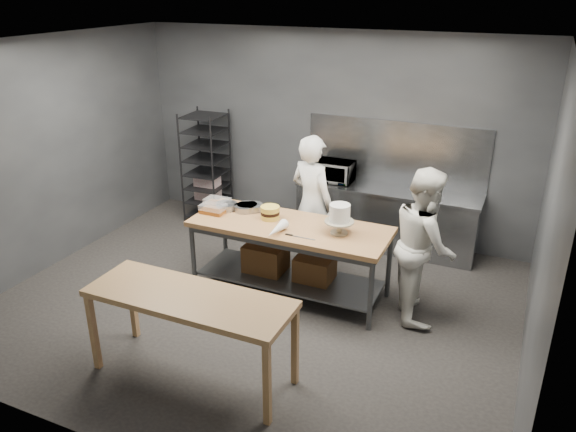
% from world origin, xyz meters
% --- Properties ---
extents(ground, '(6.00, 6.00, 0.00)m').
position_xyz_m(ground, '(0.00, 0.00, 0.00)').
color(ground, black).
rests_on(ground, ground).
extents(back_wall, '(6.00, 0.04, 3.00)m').
position_xyz_m(back_wall, '(0.00, 2.50, 1.50)').
color(back_wall, '#4C4F54').
rests_on(back_wall, ground).
extents(work_table, '(2.40, 0.90, 0.92)m').
position_xyz_m(work_table, '(0.24, 0.45, 0.57)').
color(work_table, olive).
rests_on(work_table, ground).
extents(near_counter, '(2.00, 0.70, 0.90)m').
position_xyz_m(near_counter, '(0.07, -1.43, 0.81)').
color(near_counter, olive).
rests_on(near_counter, ground).
extents(back_counter, '(2.60, 0.60, 0.90)m').
position_xyz_m(back_counter, '(1.00, 2.18, 0.45)').
color(back_counter, slate).
rests_on(back_counter, ground).
extents(splashback_panel, '(2.60, 0.02, 0.90)m').
position_xyz_m(splashback_panel, '(1.00, 2.48, 1.35)').
color(splashback_panel, slate).
rests_on(splashback_panel, back_counter).
extents(speed_rack, '(0.63, 0.68, 1.75)m').
position_xyz_m(speed_rack, '(-1.93, 2.10, 0.86)').
color(speed_rack, black).
rests_on(speed_rack, ground).
extents(chef_behind, '(0.78, 0.64, 1.84)m').
position_xyz_m(chef_behind, '(0.26, 1.17, 0.92)').
color(chef_behind, white).
rests_on(chef_behind, ground).
extents(chef_right, '(0.93, 1.05, 1.78)m').
position_xyz_m(chef_right, '(1.83, 0.60, 0.89)').
color(chef_right, silver).
rests_on(chef_right, ground).
extents(microwave, '(0.54, 0.37, 0.30)m').
position_xyz_m(microwave, '(0.20, 2.18, 1.05)').
color(microwave, black).
rests_on(microwave, back_counter).
extents(frosted_cake_stand, '(0.34, 0.34, 0.36)m').
position_xyz_m(frosted_cake_stand, '(0.89, 0.42, 1.14)').
color(frosted_cake_stand, '#A69D84').
rests_on(frosted_cake_stand, work_table).
extents(layer_cake, '(0.23, 0.23, 0.16)m').
position_xyz_m(layer_cake, '(-0.02, 0.49, 1.00)').
color(layer_cake, '#EFC94C').
rests_on(layer_cake, work_table).
extents(cake_pans, '(0.59, 0.37, 0.07)m').
position_xyz_m(cake_pans, '(-0.47, 0.60, 0.96)').
color(cake_pans, gray).
rests_on(cake_pans, work_table).
extents(piping_bag, '(0.14, 0.39, 0.12)m').
position_xyz_m(piping_bag, '(0.25, 0.10, 0.98)').
color(piping_bag, white).
rests_on(piping_bag, work_table).
extents(offset_spatula, '(0.36, 0.02, 0.02)m').
position_xyz_m(offset_spatula, '(0.48, 0.14, 0.93)').
color(offset_spatula, slate).
rests_on(offset_spatula, work_table).
extents(pastry_clamshells, '(0.37, 0.42, 0.11)m').
position_xyz_m(pastry_clamshells, '(-0.78, 0.47, 0.98)').
color(pastry_clamshells, '#AB5A22').
rests_on(pastry_clamshells, work_table).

